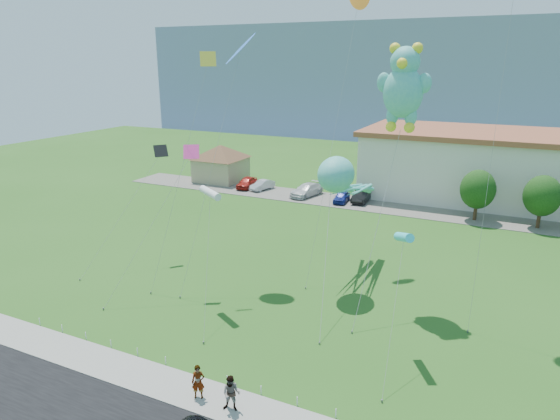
% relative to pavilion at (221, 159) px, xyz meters
% --- Properties ---
extents(ground, '(160.00, 160.00, 0.00)m').
position_rel_pavilion_xyz_m(ground, '(24.00, -38.00, -3.02)').
color(ground, '#255517').
rests_on(ground, ground).
extents(sidewalk, '(80.00, 2.50, 0.10)m').
position_rel_pavilion_xyz_m(sidewalk, '(24.00, -40.75, -2.97)').
color(sidewalk, gray).
rests_on(sidewalk, ground).
extents(parking_strip, '(70.00, 6.00, 0.06)m').
position_rel_pavilion_xyz_m(parking_strip, '(24.00, -3.00, -2.99)').
color(parking_strip, '#59544C').
rests_on(parking_strip, ground).
extents(hill_ridge, '(160.00, 50.00, 25.00)m').
position_rel_pavilion_xyz_m(hill_ridge, '(24.00, 82.00, 9.48)').
color(hill_ridge, gray).
rests_on(hill_ridge, ground).
extents(pavilion, '(9.20, 9.20, 5.00)m').
position_rel_pavilion_xyz_m(pavilion, '(0.00, 0.00, 0.00)').
color(pavilion, tan).
rests_on(pavilion, ground).
extents(rope_fence, '(26.05, 0.05, 0.50)m').
position_rel_pavilion_xyz_m(rope_fence, '(24.00, -39.30, -2.77)').
color(rope_fence, white).
rests_on(rope_fence, ground).
extents(tree_near, '(3.60, 3.60, 5.47)m').
position_rel_pavilion_xyz_m(tree_near, '(34.00, -4.00, 0.36)').
color(tree_near, '#3F2B19').
rests_on(tree_near, ground).
extents(tree_mid, '(3.60, 3.60, 5.47)m').
position_rel_pavilion_xyz_m(tree_mid, '(40.00, -4.00, 0.36)').
color(tree_mid, '#3F2B19').
rests_on(tree_mid, ground).
extents(pedestrian_left, '(0.77, 0.67, 1.79)m').
position_rel_pavilion_xyz_m(pedestrian_left, '(24.36, -40.96, -2.03)').
color(pedestrian_left, gray).
rests_on(pedestrian_left, sidewalk).
extents(pedestrian_right, '(1.04, 0.90, 1.83)m').
position_rel_pavilion_xyz_m(pedestrian_right, '(26.33, -41.05, -2.01)').
color(pedestrian_right, gray).
rests_on(pedestrian_right, sidewalk).
extents(parked_car_red, '(2.19, 4.40, 1.44)m').
position_rel_pavilion_xyz_m(parked_car_red, '(5.41, -2.30, -2.24)').
color(parked_car_red, '#A41B14').
rests_on(parked_car_red, parking_strip).
extents(parked_car_silver, '(2.20, 3.98, 1.24)m').
position_rel_pavilion_xyz_m(parked_car_silver, '(7.71, -2.26, -2.34)').
color(parked_car_silver, '#A9ABB0').
rests_on(parked_car_silver, parking_strip).
extents(parked_car_white, '(3.30, 5.58, 1.52)m').
position_rel_pavilion_xyz_m(parked_car_white, '(14.16, -2.69, -2.21)').
color(parked_car_white, silver).
rests_on(parked_car_white, parking_strip).
extents(parked_car_blue, '(1.76, 3.77, 1.25)m').
position_rel_pavilion_xyz_m(parked_car_blue, '(19.01, -3.46, -2.34)').
color(parked_car_blue, navy).
rests_on(parked_car_blue, parking_strip).
extents(parked_car_black, '(1.74, 4.63, 1.51)m').
position_rel_pavilion_xyz_m(parked_car_black, '(21.12, -2.14, -2.21)').
color(parked_car_black, black).
rests_on(parked_car_black, parking_strip).
extents(octopus_kite, '(3.39, 14.87, 9.85)m').
position_rel_pavilion_xyz_m(octopus_kite, '(25.90, -24.34, 4.77)').
color(octopus_kite, teal).
rests_on(octopus_kite, ground).
extents(teddy_bear_kite, '(3.53, 7.84, 17.35)m').
position_rel_pavilion_xyz_m(teddy_bear_kite, '(30.04, -24.95, 11.67)').
color(teddy_bear_kite, teal).
rests_on(teddy_bear_kite, ground).
extents(small_kite_white, '(2.71, 6.11, 8.33)m').
position_rel_pavilion_xyz_m(small_kite_white, '(19.32, -31.72, 4.81)').
color(small_kite_white, white).
rests_on(small_kite_white, ground).
extents(small_kite_black, '(3.19, 8.29, 9.51)m').
position_rel_pavilion_xyz_m(small_kite_black, '(10.26, -26.51, 5.04)').
color(small_kite_black, black).
rests_on(small_kite_black, ground).
extents(small_kite_blue, '(2.33, 7.67, 17.79)m').
position_rel_pavilion_xyz_m(small_kite_blue, '(18.14, -25.54, 13.67)').
color(small_kite_blue, blue).
rests_on(small_kite_blue, ground).
extents(small_kite_cyan, '(0.82, 6.32, 7.39)m').
position_rel_pavilion_xyz_m(small_kite_cyan, '(32.17, -32.15, 3.88)').
color(small_kite_cyan, '#35DDEF').
rests_on(small_kite_cyan, ground).
extents(small_kite_pink, '(4.02, 7.07, 10.53)m').
position_rel_pavilion_xyz_m(small_kite_pink, '(16.12, -30.37, 5.93)').
color(small_kite_pink, '#FE3897').
rests_on(small_kite_pink, ground).
extents(small_kite_orange, '(1.80, 10.23, 21.99)m').
position_rel_pavilion_xyz_m(small_kite_orange, '(24.54, -17.85, 17.66)').
color(small_kite_orange, orange).
rests_on(small_kite_orange, ground).
extents(small_kite_yellow, '(3.33, 5.38, 16.80)m').
position_rel_pavilion_xyz_m(small_kite_yellow, '(16.76, -28.64, 11.12)').
color(small_kite_yellow, gold).
rests_on(small_kite_yellow, ground).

